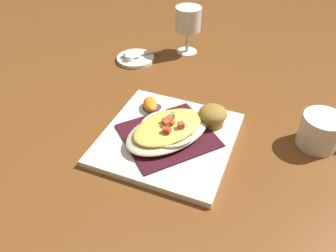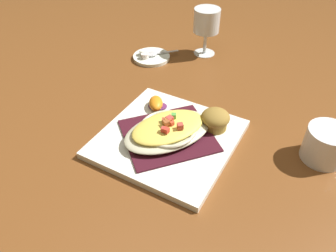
{
  "view_description": "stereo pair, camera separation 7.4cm",
  "coord_description": "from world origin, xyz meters",
  "views": [
    {
      "loc": [
        -0.24,
        0.51,
        0.52
      ],
      "look_at": [
        0.0,
        0.0,
        0.05
      ],
      "focal_mm": 35.48,
      "sensor_mm": 36.0,
      "label": 1
    },
    {
      "loc": [
        -0.3,
        0.48,
        0.52
      ],
      "look_at": [
        0.0,
        0.0,
        0.05
      ],
      "focal_mm": 35.48,
      "sensor_mm": 36.0,
      "label": 2
    }
  ],
  "objects": [
    {
      "name": "ground_plane",
      "position": [
        0.0,
        0.0,
        0.0
      ],
      "size": [
        2.6,
        2.6,
        0.0
      ],
      "primitive_type": "plane",
      "color": "brown"
    },
    {
      "name": "square_plate",
      "position": [
        0.0,
        0.0,
        0.01
      ],
      "size": [
        0.3,
        0.3,
        0.02
      ],
      "primitive_type": "cube",
      "rotation": [
        0.0,
        0.0,
        0.05
      ],
      "color": "white",
      "rests_on": "ground_plane"
    },
    {
      "name": "folded_napkin",
      "position": [
        0.0,
        0.0,
        0.02
      ],
      "size": [
        0.26,
        0.26,
        0.0
      ],
      "primitive_type": "cube",
      "rotation": [
        0.0,
        0.0,
        0.9
      ],
      "color": "#3F121E",
      "rests_on": "square_plate"
    },
    {
      "name": "gratin_dish",
      "position": [
        -0.0,
        0.0,
        0.04
      ],
      "size": [
        0.21,
        0.24,
        0.05
      ],
      "color": "beige",
      "rests_on": "folded_napkin"
    },
    {
      "name": "muffin",
      "position": [
        -0.08,
        -0.08,
        0.04
      ],
      "size": [
        0.07,
        0.07,
        0.05
      ],
      "color": "olive",
      "rests_on": "square_plate"
    },
    {
      "name": "orange_garnish",
      "position": [
        0.08,
        -0.08,
        0.03
      ],
      "size": [
        0.06,
        0.07,
        0.03
      ],
      "color": "#592554",
      "rests_on": "square_plate"
    },
    {
      "name": "coffee_mug",
      "position": [
        -0.31,
        -0.13,
        0.03
      ],
      "size": [
        0.12,
        0.09,
        0.08
      ],
      "color": "white",
      "rests_on": "ground_plane"
    },
    {
      "name": "stemmed_glass",
      "position": [
        0.13,
        -0.42,
        0.1
      ],
      "size": [
        0.08,
        0.08,
        0.15
      ],
      "color": "white",
      "rests_on": "ground_plane"
    },
    {
      "name": "creamer_saucer",
      "position": [
        0.25,
        -0.3,
        0.01
      ],
      "size": [
        0.12,
        0.12,
        0.01
      ],
      "primitive_type": "cylinder",
      "color": "white",
      "rests_on": "ground_plane"
    },
    {
      "name": "spoon",
      "position": [
        0.25,
        -0.31,
        0.02
      ],
      "size": [
        0.09,
        0.09,
        0.01
      ],
      "color": "silver",
      "rests_on": "creamer_saucer"
    },
    {
      "name": "creamer_cup_0",
      "position": [
        0.28,
        -0.29,
        0.02
      ],
      "size": [
        0.02,
        0.02,
        0.02
      ],
      "primitive_type": "cylinder",
      "color": "white",
      "rests_on": "creamer_saucer"
    },
    {
      "name": "creamer_cup_1",
      "position": [
        0.26,
        -0.28,
        0.02
      ],
      "size": [
        0.02,
        0.02,
        0.02
      ],
      "primitive_type": "cylinder",
      "color": "white",
      "rests_on": "creamer_saucer"
    }
  ]
}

